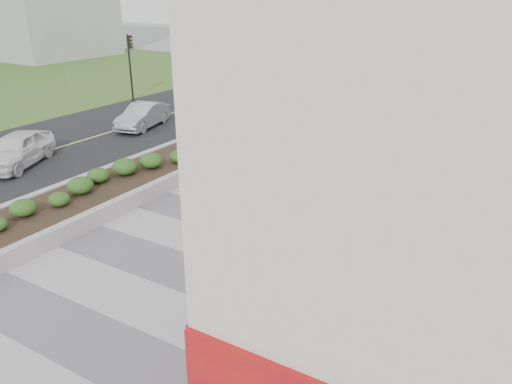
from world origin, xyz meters
TOP-DOWN VIEW (x-y plane):
  - ground at (0.00, 0.00)m, footprint 160.00×160.00m
  - walkway at (0.00, 3.00)m, footprint 8.00×36.00m
  - planter at (-5.50, 7.00)m, footprint 3.00×18.00m
  - street at (-12.00, 7.00)m, footprint 10.00×40.00m
  - traffic_signal_near at (-7.23, 17.50)m, footprint 0.33×0.28m
  - traffic_signal_far at (-16.43, 17.00)m, footprint 0.33×0.28m
  - manhole_cover at (0.50, 3.00)m, footprint 0.44×0.44m
  - skateboarder at (1.03, 8.90)m, footprint 0.61×0.75m
  - car_white at (-11.31, 4.93)m, footprint 3.18×4.36m
  - car_silver at (-11.15, 12.22)m, footprint 2.20×4.05m

SIDE VIEW (x-z plane):
  - ground at x=0.00m, z-range 0.00..0.00m
  - street at x=-12.00m, z-range 0.00..0.00m
  - manhole_cover at x=0.50m, z-range 0.00..0.01m
  - walkway at x=0.00m, z-range 0.00..0.01m
  - planter at x=-5.50m, z-range -0.03..0.87m
  - car_silver at x=-11.15m, z-range 0.00..1.26m
  - car_white at x=-11.31m, z-range 0.00..1.38m
  - skateboarder at x=1.03m, z-range 0.01..1.57m
  - traffic_signal_near at x=-7.23m, z-range 0.66..4.86m
  - traffic_signal_far at x=-16.43m, z-range 0.66..4.86m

